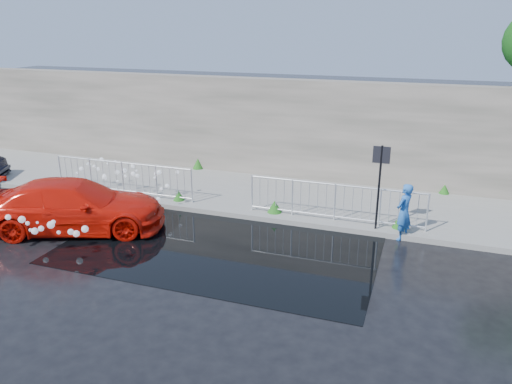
{
  "coord_description": "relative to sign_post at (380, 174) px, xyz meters",
  "views": [
    {
      "loc": [
        5.28,
        -9.92,
        5.55
      ],
      "look_at": [
        0.88,
        2.62,
        1.0
      ],
      "focal_mm": 35.0,
      "sensor_mm": 36.0,
      "label": 1
    }
  ],
  "objects": [
    {
      "name": "railing_right",
      "position": [
        -1.2,
        0.25,
        -0.99
      ],
      "size": [
        5.05,
        0.05,
        1.1
      ],
      "color": "silver",
      "rests_on": "pavement"
    },
    {
      "name": "railing_left",
      "position": [
        -8.2,
        0.25,
        -0.99
      ],
      "size": [
        5.05,
        0.05,
        1.1
      ],
      "color": "silver",
      "rests_on": "pavement"
    },
    {
      "name": "pavement",
      "position": [
        -4.2,
        1.9,
        -1.65
      ],
      "size": [
        30.0,
        4.0,
        0.15
      ],
      "primitive_type": "cube",
      "color": "gray",
      "rests_on": "ground"
    },
    {
      "name": "water_spray",
      "position": [
        -7.98,
        -1.65,
        -1.0
      ],
      "size": [
        3.67,
        5.66,
        1.07
      ],
      "color": "white",
      "rests_on": "ground"
    },
    {
      "name": "sign_post",
      "position": [
        0.0,
        0.0,
        0.0
      ],
      "size": [
        0.45,
        0.06,
        2.5
      ],
      "color": "black",
      "rests_on": "ground"
    },
    {
      "name": "weeds",
      "position": [
        -4.38,
        1.45,
        -1.4
      ],
      "size": [
        12.17,
        3.93,
        0.4
      ],
      "color": "#1B4C14",
      "rests_on": "pavement"
    },
    {
      "name": "curb",
      "position": [
        -4.2,
        -0.1,
        -1.64
      ],
      "size": [
        30.0,
        0.25,
        0.16
      ],
      "primitive_type": "cube",
      "color": "gray",
      "rests_on": "ground"
    },
    {
      "name": "person",
      "position": [
        0.71,
        -0.1,
        -0.95
      ],
      "size": [
        0.59,
        0.67,
        1.55
      ],
      "primitive_type": "imported",
      "rotation": [
        0.0,
        0.0,
        -2.04
      ],
      "color": "blue",
      "rests_on": "ground"
    },
    {
      "name": "ground",
      "position": [
        -4.2,
        -3.1,
        -1.72
      ],
      "size": [
        90.0,
        90.0,
        0.0
      ],
      "primitive_type": "plane",
      "color": "black",
      "rests_on": "ground"
    },
    {
      "name": "puddle",
      "position": [
        -3.7,
        -2.1,
        -1.72
      ],
      "size": [
        8.0,
        5.0,
        0.01
      ],
      "primitive_type": "cube",
      "color": "black",
      "rests_on": "ground"
    },
    {
      "name": "retaining_wall",
      "position": [
        -4.2,
        4.1,
        0.18
      ],
      "size": [
        30.0,
        0.6,
        3.5
      ],
      "primitive_type": "cube",
      "color": "#525045",
      "rests_on": "pavement"
    },
    {
      "name": "red_car",
      "position": [
        -7.96,
        -2.46,
        -1.01
      ],
      "size": [
        5.28,
        3.67,
        1.42
      ],
      "primitive_type": "imported",
      "rotation": [
        0.0,
        0.0,
        1.95
      ],
      "color": "red",
      "rests_on": "ground"
    }
  ]
}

